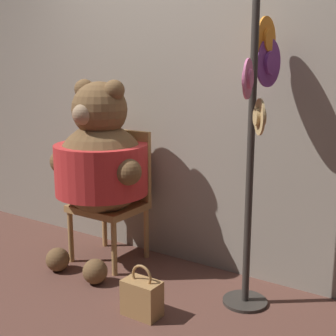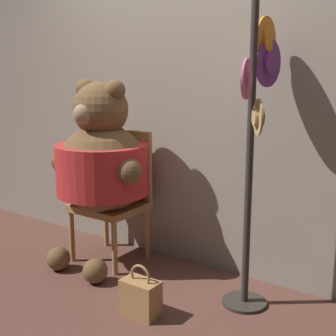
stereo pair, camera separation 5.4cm
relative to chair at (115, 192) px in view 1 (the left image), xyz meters
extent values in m
plane|color=brown|center=(0.45, -0.48, -0.52)|extent=(14.00, 14.00, 0.00)
cube|color=gray|center=(0.45, 0.28, 0.63)|extent=(8.00, 0.10, 2.31)
cylinder|color=#B2844C|center=(-0.21, -0.28, -0.32)|extent=(0.04, 0.04, 0.40)
cylinder|color=#B2844C|center=(0.21, -0.28, -0.32)|extent=(0.04, 0.04, 0.40)
cylinder|color=#B2844C|center=(-0.21, 0.11, -0.32)|extent=(0.04, 0.04, 0.40)
cylinder|color=#B2844C|center=(0.21, 0.11, -0.32)|extent=(0.04, 0.04, 0.40)
cube|color=#B2844C|center=(0.00, -0.08, -0.10)|extent=(0.49, 0.44, 0.05)
cube|color=#B2844C|center=(0.00, 0.12, 0.20)|extent=(0.49, 0.04, 0.54)
sphere|color=brown|center=(0.00, -0.15, 0.21)|extent=(0.66, 0.66, 0.66)
cylinder|color=red|center=(0.00, -0.15, 0.21)|extent=(0.68, 0.68, 0.36)
sphere|color=brown|center=(0.00, -0.15, 0.64)|extent=(0.40, 0.40, 0.40)
sphere|color=brown|center=(-0.13, -0.15, 0.78)|extent=(0.15, 0.15, 0.15)
sphere|color=brown|center=(0.14, -0.15, 0.78)|extent=(0.15, 0.15, 0.15)
sphere|color=#997A5B|center=(0.00, -0.32, 0.62)|extent=(0.15, 0.15, 0.15)
sphere|color=brown|center=(-0.31, -0.23, 0.24)|extent=(0.19, 0.19, 0.19)
sphere|color=brown|center=(0.32, -0.23, 0.24)|extent=(0.19, 0.19, 0.19)
sphere|color=brown|center=(-0.18, -0.45, -0.43)|extent=(0.17, 0.17, 0.17)
sphere|color=brown|center=(0.19, -0.45, -0.43)|extent=(0.17, 0.17, 0.17)
cylinder|color=#332D28|center=(1.16, -0.13, -0.51)|extent=(0.28, 0.28, 0.02)
cylinder|color=#332D28|center=(1.16, -0.13, 0.43)|extent=(0.04, 0.04, 1.90)
cylinder|color=#7A388E|center=(1.18, 0.04, 0.96)|extent=(0.04, 0.28, 0.28)
cylinder|color=#7A388E|center=(1.18, 0.04, 0.96)|extent=(0.07, 0.14, 0.14)
cylinder|color=#D16693|center=(1.19, -0.27, 0.87)|extent=(0.06, 0.22, 0.22)
cylinder|color=#D16693|center=(1.19, -0.27, 0.87)|extent=(0.07, 0.11, 0.11)
cylinder|color=tan|center=(1.26, -0.27, 0.67)|extent=(0.13, 0.17, 0.20)
cylinder|color=tan|center=(1.26, -0.27, 0.67)|extent=(0.10, 0.11, 0.10)
cylinder|color=orange|center=(1.16, 0.03, 1.09)|extent=(0.01, 0.28, 0.28)
cylinder|color=orange|center=(1.16, 0.03, 1.09)|extent=(0.05, 0.13, 0.13)
cube|color=#A87A47|center=(0.71, -0.61, -0.41)|extent=(0.23, 0.14, 0.22)
torus|color=#A87A47|center=(0.71, -0.61, -0.27)|extent=(0.14, 0.02, 0.14)
camera|label=1|loc=(2.25, -2.64, 0.94)|focal=50.00mm
camera|label=2|loc=(2.30, -2.61, 0.94)|focal=50.00mm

